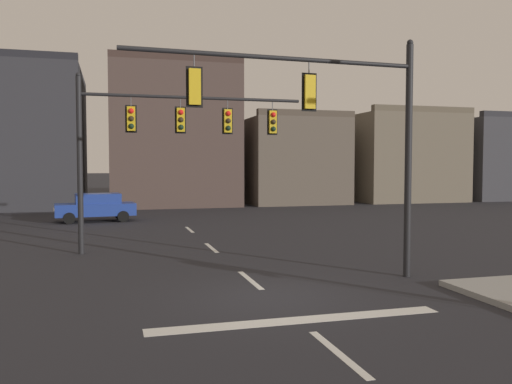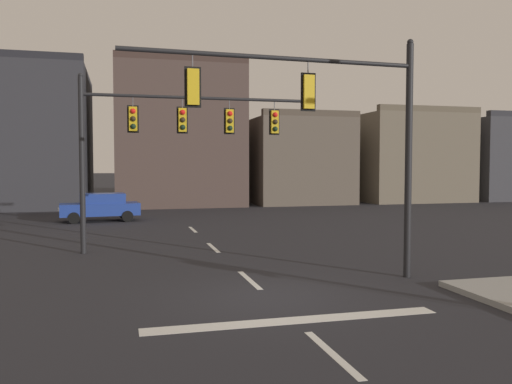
% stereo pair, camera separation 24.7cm
% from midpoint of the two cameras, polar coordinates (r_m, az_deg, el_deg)
% --- Properties ---
extents(ground_plane, '(400.00, 400.00, 0.00)m').
position_cam_midpoint_polar(ground_plane, '(13.22, 1.94, -11.32)').
color(ground_plane, '#232328').
extents(stop_bar_paint, '(6.40, 0.50, 0.01)m').
position_cam_midpoint_polar(stop_bar_paint, '(11.38, 4.88, -13.67)').
color(stop_bar_paint, silver).
rests_on(stop_bar_paint, ground).
extents(lane_centreline, '(0.16, 26.40, 0.01)m').
position_cam_midpoint_polar(lane_centreline, '(15.10, -0.23, -9.50)').
color(lane_centreline, silver).
rests_on(lane_centreline, ground).
extents(signal_mast_near_side, '(8.22, 0.48, 6.84)m').
position_cam_midpoint_polar(signal_mast_near_side, '(14.69, 8.71, 7.99)').
color(signal_mast_near_side, black).
rests_on(signal_mast_near_side, ground).
extents(signal_mast_far_side, '(8.53, 0.38, 6.58)m').
position_cam_midpoint_polar(signal_mast_far_side, '(20.28, -9.50, 6.54)').
color(signal_mast_far_side, black).
rests_on(signal_mast_far_side, ground).
extents(car_lot_nearside, '(4.59, 2.28, 1.61)m').
position_cam_midpoint_polar(car_lot_nearside, '(31.62, -16.26, -1.51)').
color(car_lot_nearside, navy).
rests_on(car_lot_nearside, ground).
extents(building_row, '(54.40, 13.03, 11.38)m').
position_cam_midpoint_polar(building_row, '(46.44, 1.65, 4.47)').
color(building_row, '#2D2D33').
rests_on(building_row, ground).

